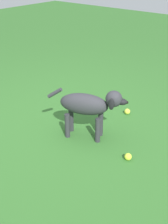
# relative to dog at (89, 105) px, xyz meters

# --- Properties ---
(ground) EXTENTS (14.00, 14.00, 0.00)m
(ground) POSITION_rel_dog_xyz_m (0.06, -0.28, -0.35)
(ground) COLOR #2D6026
(dog) EXTENTS (0.39, 0.74, 0.54)m
(dog) POSITION_rel_dog_xyz_m (0.00, 0.00, 0.00)
(dog) COLOR #2D2D33
(dog) RESTS_ON ground
(tennis_ball_0) EXTENTS (0.07, 0.07, 0.07)m
(tennis_ball_0) POSITION_rel_dog_xyz_m (-0.65, 0.06, -0.32)
(tennis_ball_0) COLOR #D4D73F
(tennis_ball_0) RESTS_ON ground
(tennis_ball_1) EXTENTS (0.07, 0.07, 0.07)m
(tennis_ball_1) POSITION_rel_dog_xyz_m (0.07, 0.51, -0.32)
(tennis_ball_1) COLOR #C7DE36
(tennis_ball_1) RESTS_ON ground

